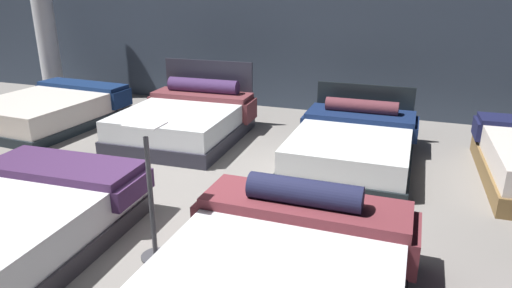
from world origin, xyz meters
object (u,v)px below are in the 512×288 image
Objects in this scene: bed_4 at (49,110)px; support_pillar at (42,5)px; bed_5 at (186,120)px; price_sign at (152,208)px; bed_1 at (18,221)px; bed_6 at (353,143)px; bed_2 at (282,276)px.

support_pillar is at bearing 133.58° from bed_4.
price_sign reaches higher than bed_5.
bed_1 is 1.22m from price_sign.
bed_1 is 0.92× the size of bed_4.
bed_5 reaches higher than bed_6.
bed_5 is 3.08m from price_sign.
price_sign is (1.18, 0.22, 0.21)m from bed_1.
support_pillar is (-1.23, 1.45, 1.52)m from bed_4.
bed_5 reaches higher than bed_2.
bed_6 is at bearing -3.59° from bed_5.
bed_6 reaches higher than bed_1.
price_sign reaches higher than bed_6.
support_pillar reaches higher than bed_1.
bed_2 is 5.56m from bed_4.
support_pillar is at bearing 157.62° from bed_5.
bed_5 is 0.57× the size of support_pillar.
price_sign reaches higher than bed_2.
support_pillar is (-3.62, 4.39, 1.51)m from bed_1.
bed_1 is at bearing 179.94° from bed_2.
bed_6 is (2.40, -0.07, -0.04)m from bed_5.
bed_1 is 2.33m from bed_2.
bed_2 is at bearing -28.62° from bed_4.
bed_1 is 1.03× the size of bed_5.
bed_4 is 0.63× the size of support_pillar.
bed_4 is at bearing 142.77° from price_sign.
support_pillar reaches higher than bed_6.
bed_2 is 0.87× the size of bed_4.
bed_6 is (0.04, 2.98, -0.02)m from bed_2.
support_pillar is at bearing 166.89° from bed_6.
bed_5 is at bearing 5.93° from bed_4.
support_pillar reaches higher than bed_4.
bed_6 is at bearing 89.09° from bed_2.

